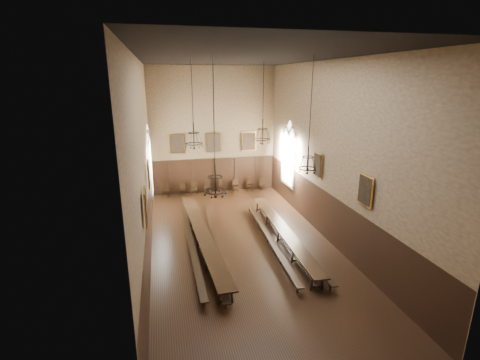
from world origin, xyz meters
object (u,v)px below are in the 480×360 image
object	(u,v)px
table_left	(202,239)
chandelier_front_left	(215,182)
bench_left_outer	(191,244)
chandelier_back_right	(263,135)
chair_0	(166,193)
chair_7	(262,187)
chair_2	(194,191)
table_right	(282,235)
chair_4	(221,189)
bench_right_inner	(268,237)
chair_6	(249,187)
bench_left_inner	(215,244)
bench_right_outer	(292,237)
chandelier_front_right	(308,160)
chair_5	(236,188)
chandelier_back_left	(194,138)
chair_3	(207,190)
chair_1	(182,192)

from	to	relation	value
table_left	chandelier_front_left	xyz separation A→B (m)	(0.22, -3.20, 3.88)
bench_left_outer	chandelier_back_right	size ratio (longest dim) A/B	2.34
table_left	chair_0	bearing A→B (deg)	100.96
chair_7	chair_2	bearing A→B (deg)	-178.85
chandelier_back_right	table_right	bearing A→B (deg)	-85.37
chair_4	bench_right_inner	bearing A→B (deg)	-79.42
chair_7	bench_left_outer	bearing A→B (deg)	-125.07
table_right	chair_6	size ratio (longest dim) A/B	9.58
bench_left_inner	chair_6	bearing A→B (deg)	65.26
table_right	bench_right_outer	distance (m)	0.50
bench_right_inner	chandelier_front_right	xyz separation A→B (m)	(0.95, -2.28, 4.52)
table_left	chair_2	xyz separation A→B (m)	(0.41, 8.24, -0.14)
chair_0	chair_4	xyz separation A→B (m)	(3.97, 0.05, 0.00)
chair_5	chair_6	xyz separation A→B (m)	(1.07, 0.01, 0.03)
bench_right_outer	chair_4	world-z (taller)	chair_4
chair_4	chair_6	size ratio (longest dim) A/B	1.00
table_right	bench_right_outer	bearing A→B (deg)	-13.53
table_left	chandelier_back_left	world-z (taller)	chandelier_back_left
chair_2	chair_3	bearing A→B (deg)	14.90
bench_right_outer	chair_6	bearing A→B (deg)	89.96
bench_left_inner	chair_5	distance (m)	9.21
bench_left_outer	bench_right_inner	distance (m)	3.91
table_right	chandelier_back_left	world-z (taller)	chandelier_back_left
chandelier_back_left	table_right	bearing A→B (deg)	-27.57
bench_left_outer	bench_right_outer	world-z (taller)	bench_left_outer
chair_0	chair_4	distance (m)	3.97
bench_right_inner	chair_5	world-z (taller)	chair_5
bench_right_outer	chair_3	xyz separation A→B (m)	(-3.17, 8.78, 0.01)
chair_2	chair_5	distance (m)	3.08
table_right	chair_1	size ratio (longest dim) A/B	11.13
chair_0	chandelier_front_right	xyz separation A→B (m)	(5.87, -10.79, 4.50)
chair_5	chair_2	bearing A→B (deg)	-178.09
chair_6	chandelier_front_right	bearing A→B (deg)	-79.57
bench_left_outer	chair_6	distance (m)	9.88
table_left	chair_3	size ratio (longest dim) A/B	11.44
chair_4	chandelier_front_right	world-z (taller)	chandelier_front_right
chair_5	chandelier_front_right	distance (m)	11.79
chair_1	bench_right_outer	bearing A→B (deg)	-41.24
chair_5	chair_7	xyz separation A→B (m)	(2.07, -0.06, -0.01)
bench_left_inner	chandelier_back_right	world-z (taller)	chandelier_back_right
chair_7	chandelier_front_left	distance (m)	13.24
bench_right_inner	chair_0	size ratio (longest dim) A/B	9.67
chair_1	chair_3	xyz separation A→B (m)	(1.84, -0.03, 0.02)
chair_2	chair_5	xyz separation A→B (m)	(3.08, 0.05, 0.00)
chair_0	chandelier_back_left	distance (m)	8.19
table_right	chair_2	xyz separation A→B (m)	(-3.67, 8.59, -0.10)
chair_2	chandelier_back_left	distance (m)	8.10
bench_left_inner	chair_7	xyz separation A→B (m)	(5.02, 8.66, -0.02)
bench_right_outer	chair_2	xyz separation A→B (m)	(-4.15, 8.71, -0.00)
bench_left_outer	bench_right_inner	world-z (taller)	bench_left_outer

